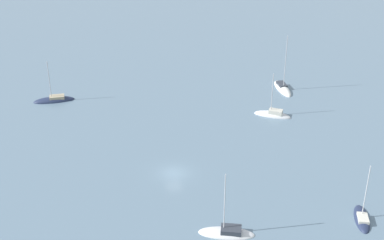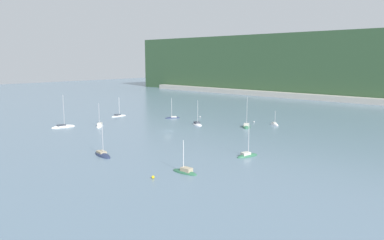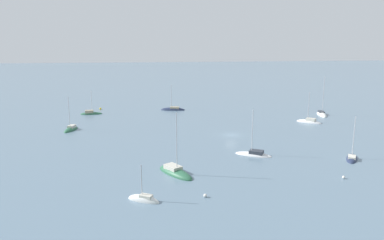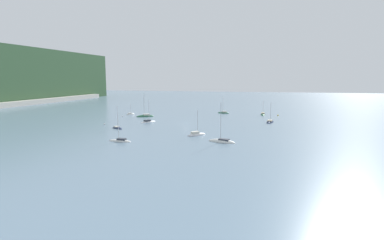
{
  "view_description": "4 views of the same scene",
  "coord_description": "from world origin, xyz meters",
  "px_view_note": "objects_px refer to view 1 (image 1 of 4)",
  "views": [
    {
      "loc": [
        26.68,
        65.94,
        45.85
      ],
      "look_at": [
        -9.38,
        -13.79,
        1.03
      ],
      "focal_mm": 50.0,
      "sensor_mm": 36.0,
      "label": 1
    },
    {
      "loc": [
        92.56,
        -89.24,
        24.79
      ],
      "look_at": [
        1.32,
        11.27,
        2.7
      ],
      "focal_mm": 35.0,
      "sensor_mm": 36.0,
      "label": 2
    },
    {
      "loc": [
        21.03,
        87.19,
        23.13
      ],
      "look_at": [
        8.29,
        -11.52,
        1.53
      ],
      "focal_mm": 35.0,
      "sensor_mm": 36.0,
      "label": 3
    },
    {
      "loc": [
        -120.86,
        -34.02,
        19.05
      ],
      "look_at": [
        -13.67,
        -6.44,
        3.47
      ],
      "focal_mm": 28.0,
      "sensor_mm": 36.0,
      "label": 4
    }
  ],
  "objects_px": {
    "sailboat_4": "(54,100)",
    "sailboat_6": "(227,233)",
    "sailboat_1": "(273,115)",
    "sailboat_5": "(362,219)",
    "sailboat_0": "(282,89)"
  },
  "relations": [
    {
      "from": "sailboat_4",
      "to": "sailboat_6",
      "type": "distance_m",
      "value": 52.95
    },
    {
      "from": "sailboat_1",
      "to": "sailboat_4",
      "type": "height_order",
      "value": "sailboat_1"
    },
    {
      "from": "sailboat_1",
      "to": "sailboat_4",
      "type": "relative_size",
      "value": 1.01
    },
    {
      "from": "sailboat_4",
      "to": "sailboat_5",
      "type": "height_order",
      "value": "sailboat_4"
    },
    {
      "from": "sailboat_1",
      "to": "sailboat_6",
      "type": "bearing_deg",
      "value": 92.15
    },
    {
      "from": "sailboat_0",
      "to": "sailboat_6",
      "type": "distance_m",
      "value": 49.84
    },
    {
      "from": "sailboat_1",
      "to": "sailboat_5",
      "type": "bearing_deg",
      "value": 123.36
    },
    {
      "from": "sailboat_4",
      "to": "sailboat_5",
      "type": "bearing_deg",
      "value": 130.14
    },
    {
      "from": "sailboat_4",
      "to": "sailboat_6",
      "type": "relative_size",
      "value": 0.94
    },
    {
      "from": "sailboat_0",
      "to": "sailboat_1",
      "type": "height_order",
      "value": "sailboat_0"
    },
    {
      "from": "sailboat_0",
      "to": "sailboat_1",
      "type": "relative_size",
      "value": 1.36
    },
    {
      "from": "sailboat_0",
      "to": "sailboat_4",
      "type": "relative_size",
      "value": 1.37
    },
    {
      "from": "sailboat_5",
      "to": "sailboat_6",
      "type": "bearing_deg",
      "value": 106.67
    },
    {
      "from": "sailboat_0",
      "to": "sailboat_6",
      "type": "relative_size",
      "value": 1.29
    },
    {
      "from": "sailboat_1",
      "to": "sailboat_6",
      "type": "xyz_separation_m",
      "value": [
        24.27,
        27.47,
        -0.0
      ]
    }
  ]
}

